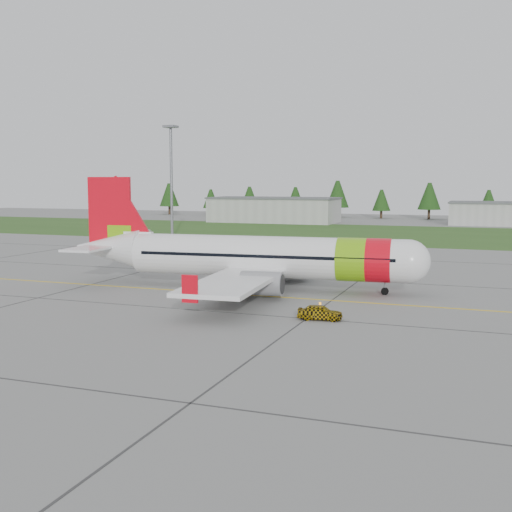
% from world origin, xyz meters
% --- Properties ---
extents(ground, '(320.00, 320.00, 0.00)m').
position_xyz_m(ground, '(0.00, 0.00, 0.00)').
color(ground, gray).
rests_on(ground, ground).
extents(aircraft, '(35.82, 33.10, 10.85)m').
position_xyz_m(aircraft, '(1.81, 11.55, 3.13)').
color(aircraft, white).
rests_on(aircraft, ground).
extents(follow_me_car, '(1.32, 1.50, 3.39)m').
position_xyz_m(follow_me_car, '(11.04, -0.03, 1.70)').
color(follow_me_car, gold).
rests_on(follow_me_car, ground).
extents(service_van, '(1.78, 1.73, 4.09)m').
position_xyz_m(service_van, '(-38.42, 59.60, 2.04)').
color(service_van, silver).
rests_on(service_van, ground).
extents(grass_strip, '(320.00, 50.00, 0.03)m').
position_xyz_m(grass_strip, '(0.00, 82.00, 0.01)').
color(grass_strip, '#30561E').
rests_on(grass_strip, ground).
extents(taxi_guideline, '(120.00, 0.25, 0.02)m').
position_xyz_m(taxi_guideline, '(0.00, 8.00, 0.01)').
color(taxi_guideline, gold).
rests_on(taxi_guideline, ground).
extents(hangar_west, '(32.00, 14.00, 6.00)m').
position_xyz_m(hangar_west, '(-30.00, 110.00, 3.00)').
color(hangar_west, '#A8A8A3').
rests_on(hangar_west, ground).
extents(hangar_east, '(24.00, 12.00, 5.20)m').
position_xyz_m(hangar_east, '(25.00, 118.00, 2.60)').
color(hangar_east, '#A8A8A3').
rests_on(hangar_east, ground).
extents(floodlight_mast, '(0.50, 0.50, 20.00)m').
position_xyz_m(floodlight_mast, '(-32.00, 58.00, 10.00)').
color(floodlight_mast, slate).
rests_on(floodlight_mast, ground).
extents(treeline, '(160.00, 8.00, 10.00)m').
position_xyz_m(treeline, '(0.00, 138.00, 5.00)').
color(treeline, '#1C3F14').
rests_on(treeline, ground).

